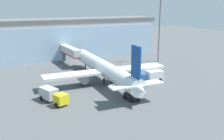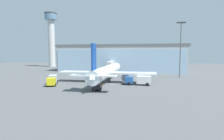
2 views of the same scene
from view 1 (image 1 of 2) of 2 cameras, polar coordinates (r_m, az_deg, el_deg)
name	(u,v)px [view 1 (image 1 of 2)]	position (r m, az deg, el deg)	size (l,w,h in m)	color
ground	(117,85)	(62.68, 1.10, -3.30)	(240.00, 240.00, 0.00)	#545659
terminal_building	(67,38)	(95.23, -9.70, 6.90)	(65.31, 16.33, 13.64)	#ABABAB
jet_bridge	(70,51)	(83.46, -9.23, 4.08)	(2.49, 14.47, 5.65)	beige
apron_light_mast	(160,25)	(86.79, 10.30, 9.67)	(3.20, 0.40, 20.68)	#59595E
airplane	(105,69)	(64.35, -1.59, 0.27)	(30.91, 39.02, 11.39)	white
catering_truck	(52,95)	(53.21, -12.84, -5.34)	(4.47, 7.62, 2.65)	yellow
fuel_truck	(150,76)	(65.57, 8.24, -1.30)	(7.44, 2.94, 2.65)	#2659A5
baggage_cart	(133,81)	(64.63, 4.70, -2.33)	(1.84, 2.93, 1.50)	gray
pushback_tug	(132,95)	(53.25, 4.34, -5.55)	(2.45, 3.37, 2.30)	black
safety_cone_nose	(117,89)	(59.15, 1.12, -4.13)	(0.36, 0.36, 0.55)	orange
safety_cone_wingtip	(51,87)	(62.05, -13.04, -3.62)	(0.36, 0.36, 0.55)	orange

